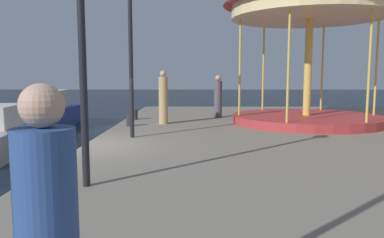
% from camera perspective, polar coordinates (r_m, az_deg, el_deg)
% --- Properties ---
extents(ground_plane, '(120.00, 120.00, 0.00)m').
position_cam_1_polar(ground_plane, '(10.28, -16.02, -8.20)').
color(ground_plane, black).
extents(quay_dock, '(14.60, 24.09, 0.80)m').
position_cam_1_polar(quay_dock, '(10.71, 24.95, -5.77)').
color(quay_dock, gray).
rests_on(quay_dock, ground).
extents(motorboat_blue, '(2.39, 6.00, 1.85)m').
position_cam_1_polar(motorboat_blue, '(19.98, -21.12, 0.75)').
color(motorboat_blue, navy).
rests_on(motorboat_blue, ground).
extents(carousel, '(6.37, 6.37, 5.69)m').
position_cam_1_polar(carousel, '(14.88, 17.57, 15.89)').
color(carousel, '#B23333').
rests_on(carousel, quay_dock).
extents(lamp_post_far_end, '(0.36, 0.36, 4.68)m').
position_cam_1_polar(lamp_post_far_end, '(10.96, -9.39, 13.78)').
color(lamp_post_far_end, black).
rests_on(lamp_post_far_end, quay_dock).
extents(bollard_north, '(0.24, 0.24, 0.40)m').
position_cam_1_polar(bollard_north, '(13.45, -9.48, -0.22)').
color(bollard_north, '#2D2D33').
rests_on(bollard_north, quay_dock).
extents(bollard_south, '(0.24, 0.24, 0.40)m').
position_cam_1_polar(bollard_south, '(15.43, -8.72, 0.66)').
color(bollard_south, '#2D2D33').
rests_on(bollard_south, quay_dock).
extents(person_near_carousel, '(0.34, 0.34, 1.97)m').
position_cam_1_polar(person_near_carousel, '(13.89, -4.40, 3.09)').
color(person_near_carousel, tan).
rests_on(person_near_carousel, quay_dock).
extents(person_mid_promenade, '(0.34, 0.34, 1.80)m').
position_cam_1_polar(person_mid_promenade, '(16.02, 3.99, 3.26)').
color(person_mid_promenade, '#514C56').
rests_on(person_mid_promenade, quay_dock).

